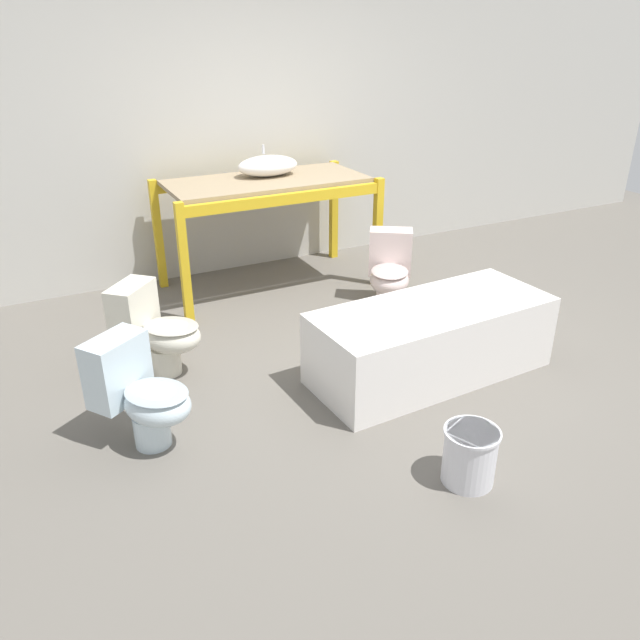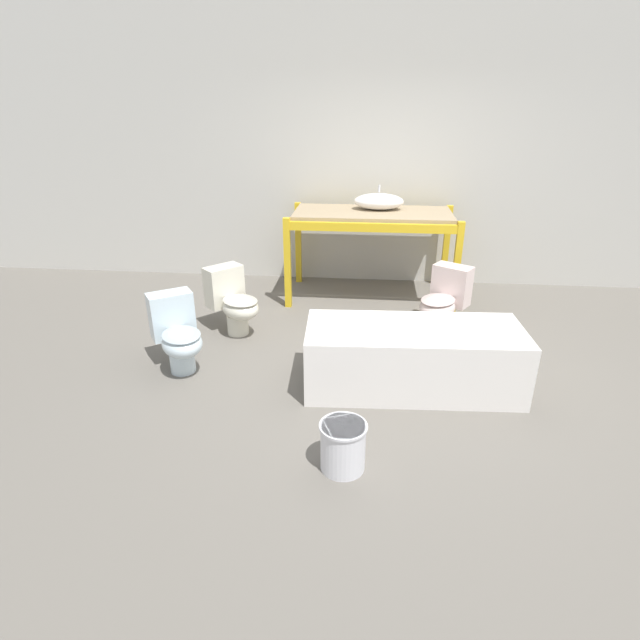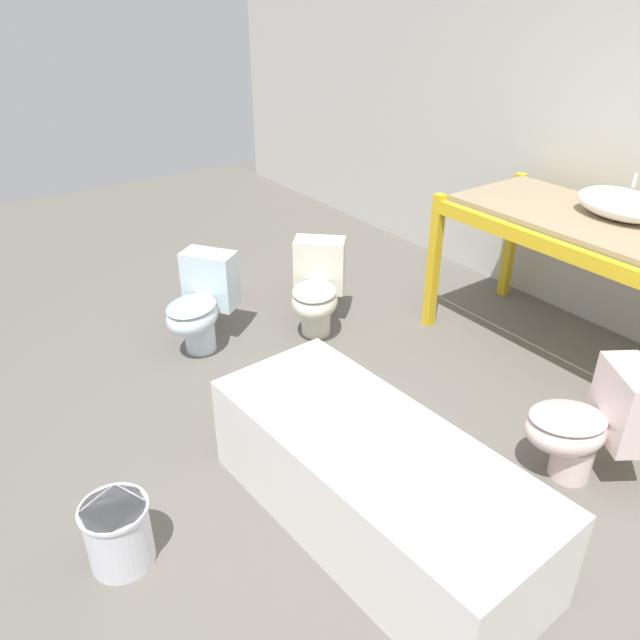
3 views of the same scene
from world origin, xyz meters
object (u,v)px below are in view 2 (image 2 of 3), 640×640
Objects in this scene: toilet_extra at (178,333)px; bathtub_main at (413,353)px; toilet_near at (233,301)px; sink_basin at (379,202)px; toilet_far at (443,300)px; bucket_white at (343,445)px.

bathtub_main is at bearing -37.82° from toilet_extra.
bathtub_main is at bearing -74.41° from toilet_near.
toilet_near reaches higher than bathtub_main.
bathtub_main is (0.29, -2.16, -0.80)m from sink_basin.
toilet_near is at bearing -140.77° from toilet_far.
bathtub_main is 1.98m from toilet_extra.
sink_basin is at bearing 15.94° from toilet_extra.
sink_basin is 0.82× the size of toilet_far.
bathtub_main is at bearing 64.45° from bucket_white.
toilet_extra is 2.10× the size of bucket_white.
toilet_near is at bearing 121.81° from bucket_white.
sink_basin is 0.82× the size of toilet_extra.
bathtub_main is 1.16m from bucket_white.
bathtub_main reaches higher than bucket_white.
toilet_near is 2.28m from bucket_white.
bucket_white is at bearing -78.95° from toilet_far.
toilet_extra is 1.87m from bucket_white.
toilet_near is 0.83m from toilet_extra.
toilet_extra is (-1.68, -2.06, -0.76)m from sink_basin.
sink_basin is 1.73× the size of bucket_white.
sink_basin reaches higher than toilet_extra.
toilet_extra is (-1.97, 0.10, 0.04)m from bathtub_main.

